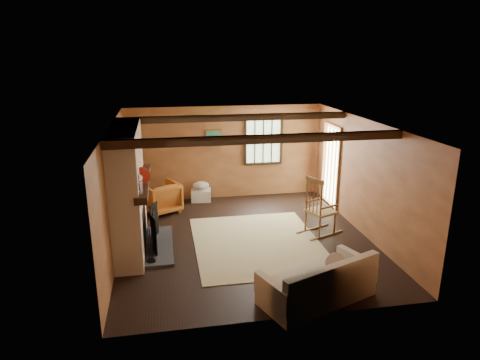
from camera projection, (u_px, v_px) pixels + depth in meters
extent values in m
plane|color=black|center=(245.00, 240.00, 8.77)|extent=(5.50, 5.50, 0.00)
cube|color=#AF663E|center=(225.00, 153.00, 11.02)|extent=(5.00, 0.02, 2.40)
cube|color=#AF663E|center=(284.00, 243.00, 5.83)|extent=(5.00, 0.02, 2.40)
cube|color=#AF663E|center=(115.00, 191.00, 8.00)|extent=(0.02, 5.50, 2.40)
cube|color=#AF663E|center=(364.00, 177.00, 8.85)|extent=(0.02, 5.50, 2.40)
cube|color=silver|center=(246.00, 123.00, 8.08)|extent=(5.00, 5.50, 0.02)
cube|color=black|center=(260.00, 139.00, 6.97)|extent=(5.00, 0.12, 0.14)
cube|color=black|center=(235.00, 118.00, 9.23)|extent=(5.00, 0.12, 0.14)
cube|color=black|center=(263.00, 140.00, 11.07)|extent=(1.02, 0.06, 1.32)
cube|color=#B1CF9E|center=(263.00, 140.00, 11.10)|extent=(0.90, 0.01, 1.20)
cube|color=black|center=(263.00, 140.00, 11.08)|extent=(0.90, 0.03, 0.02)
cube|color=brown|center=(331.00, 166.00, 10.51)|extent=(0.06, 1.00, 2.06)
cube|color=#B1CF9E|center=(332.00, 166.00, 10.51)|extent=(0.01, 0.80, 1.85)
cube|color=brown|center=(213.00, 138.00, 10.82)|extent=(0.42, 0.03, 0.42)
cube|color=#226664|center=(214.00, 138.00, 10.81)|extent=(0.36, 0.01, 0.36)
cube|color=#A76140|center=(128.00, 190.00, 8.04)|extent=(0.50, 2.20, 2.40)
cube|color=black|center=(135.00, 227.00, 8.27)|extent=(0.38, 1.00, 0.85)
cube|color=#35363A|center=(159.00, 245.00, 8.46)|extent=(0.55, 1.80, 0.05)
cube|color=black|center=(143.00, 182.00, 8.04)|extent=(0.22, 2.30, 0.12)
cube|color=black|center=(154.00, 235.00, 8.02)|extent=(0.11, 0.35, 0.71)
cube|color=black|center=(154.00, 227.00, 8.37)|extent=(0.05, 0.36, 0.71)
cube|color=black|center=(154.00, 220.00, 8.71)|extent=(0.15, 0.34, 0.71)
cylinder|color=black|center=(151.00, 261.00, 7.76)|extent=(0.16, 0.16, 0.02)
cylinder|color=black|center=(149.00, 245.00, 7.64)|extent=(0.01, 0.01, 0.66)
cylinder|color=black|center=(150.00, 245.00, 7.67)|extent=(0.01, 0.01, 0.66)
cylinder|color=black|center=(152.00, 244.00, 7.70)|extent=(0.01, 0.01, 0.66)
cylinder|color=white|center=(140.00, 187.00, 7.19)|extent=(0.09, 0.09, 0.21)
sphere|color=white|center=(139.00, 178.00, 7.14)|extent=(0.11, 0.11, 0.11)
cylinder|color=red|center=(141.00, 176.00, 7.60)|extent=(0.33, 0.08, 0.33)
cube|color=black|center=(142.00, 174.00, 8.08)|extent=(0.26, 0.18, 0.13)
cylinder|color=black|center=(143.00, 170.00, 8.45)|extent=(0.08, 0.08, 0.10)
cylinder|color=black|center=(143.00, 170.00, 8.47)|extent=(0.07, 0.07, 0.08)
cube|color=tan|center=(257.00, 243.00, 8.62)|extent=(2.50, 3.00, 0.01)
cube|color=tan|center=(321.00, 212.00, 8.97)|extent=(0.65, 0.67, 0.05)
cube|color=brown|center=(315.00, 180.00, 8.65)|extent=(0.24, 0.47, 0.09)
cylinder|color=brown|center=(335.00, 223.00, 8.98)|extent=(0.04, 0.04, 0.47)
cylinder|color=brown|center=(320.00, 217.00, 9.32)|extent=(0.04, 0.04, 0.47)
cylinder|color=brown|center=(320.00, 227.00, 8.75)|extent=(0.04, 0.04, 0.47)
cylinder|color=brown|center=(306.00, 221.00, 9.09)|extent=(0.04, 0.04, 0.47)
cylinder|color=brown|center=(321.00, 199.00, 8.57)|extent=(0.04, 0.04, 0.80)
cylinder|color=brown|center=(307.00, 194.00, 8.92)|extent=(0.04, 0.04, 0.80)
cylinder|color=brown|center=(318.00, 199.00, 8.67)|extent=(0.02, 0.02, 0.66)
cylinder|color=brown|center=(314.00, 197.00, 8.75)|extent=(0.02, 0.02, 0.66)
cylinder|color=brown|center=(310.00, 196.00, 8.84)|extent=(0.02, 0.02, 0.66)
cube|color=brown|center=(329.00, 207.00, 8.73)|extent=(0.43, 0.21, 0.03)
cube|color=brown|center=(313.00, 200.00, 9.10)|extent=(0.43, 0.21, 0.03)
cube|color=brown|center=(327.00, 235.00, 8.93)|extent=(0.86, 0.39, 0.03)
cube|color=brown|center=(313.00, 229.00, 9.27)|extent=(0.86, 0.39, 0.03)
cube|color=beige|center=(317.00, 288.00, 6.62)|extent=(1.94, 1.39, 0.39)
cube|color=beige|center=(333.00, 280.00, 6.26)|extent=(1.70, 0.77, 0.49)
cube|color=beige|center=(273.00, 293.00, 6.14)|extent=(0.41, 0.79, 0.35)
cube|color=beige|center=(356.00, 264.00, 6.99)|extent=(0.41, 0.79, 0.35)
ellipsoid|color=beige|center=(335.00, 261.00, 6.83)|extent=(0.34, 0.22, 0.32)
cylinder|color=#523A23|center=(145.00, 203.00, 10.69)|extent=(0.36, 0.11, 0.11)
cylinder|color=#523A23|center=(149.00, 203.00, 10.71)|extent=(0.36, 0.11, 0.11)
cylinder|color=#523A23|center=(154.00, 203.00, 10.73)|extent=(0.36, 0.11, 0.11)
cylinder|color=#523A23|center=(144.00, 199.00, 10.66)|extent=(0.36, 0.11, 0.11)
cylinder|color=#523A23|center=(149.00, 199.00, 10.68)|extent=(0.36, 0.11, 0.11)
cylinder|color=#523A23|center=(154.00, 199.00, 10.70)|extent=(0.36, 0.11, 0.11)
cube|color=white|center=(201.00, 195.00, 11.01)|extent=(0.54, 0.43, 0.30)
ellipsoid|color=beige|center=(201.00, 186.00, 10.94)|extent=(0.51, 0.46, 0.21)
imported|color=#BF6026|center=(161.00, 197.00, 10.19)|extent=(1.06, 1.07, 0.73)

